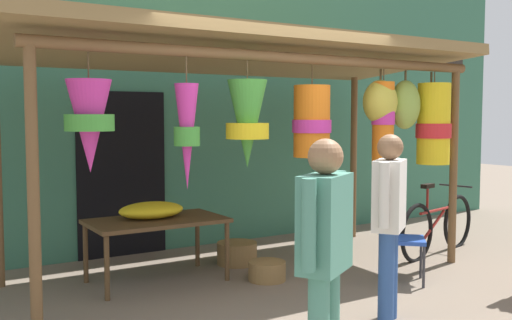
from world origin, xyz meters
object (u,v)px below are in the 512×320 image
object	(u,v)px
folding_chair	(397,233)
wicker_basket_spare	(237,253)
parked_bicycle	(438,226)
flower_heap_on_table	(153,210)
passerby_at_right	(325,247)
shopper_by_bananas	(389,212)
wicker_basket_by_table	(267,271)
display_table	(156,225)

from	to	relation	value
folding_chair	wicker_basket_spare	distance (m)	1.86
wicker_basket_spare	parked_bicycle	size ratio (longest dim) A/B	0.27
flower_heap_on_table	folding_chair	bearing A→B (deg)	-33.21
wicker_basket_spare	passerby_at_right	bearing A→B (deg)	-110.86
folding_chair	passerby_at_right	bearing A→B (deg)	-144.55
parked_bicycle	wicker_basket_spare	bearing A→B (deg)	159.61
shopper_by_bananas	flower_heap_on_table	bearing A→B (deg)	118.60
flower_heap_on_table	wicker_basket_spare	size ratio (longest dim) A/B	1.47
folding_chair	wicker_basket_spare	size ratio (longest dim) A/B	1.82
wicker_basket_spare	passerby_at_right	size ratio (longest dim) A/B	0.29
parked_bicycle	shopper_by_bananas	xyz separation A→B (m)	(-2.25, -1.42, 0.57)
wicker_basket_spare	shopper_by_bananas	bearing A→B (deg)	-87.14
parked_bicycle	shopper_by_bananas	distance (m)	2.72
wicker_basket_spare	shopper_by_bananas	distance (m)	2.44
passerby_at_right	shopper_by_bananas	bearing A→B (deg)	30.72
flower_heap_on_table	passerby_at_right	size ratio (longest dim) A/B	0.43
flower_heap_on_table	wicker_basket_by_table	xyz separation A→B (m)	(1.00, -0.63, -0.64)
display_table	passerby_at_right	distance (m)	2.90
folding_chair	display_table	bearing A→B (deg)	147.98
display_table	parked_bicycle	distance (m)	3.51
display_table	flower_heap_on_table	xyz separation A→B (m)	(-0.01, 0.07, 0.15)
passerby_at_right	display_table	bearing A→B (deg)	87.92
wicker_basket_by_table	wicker_basket_spare	xyz separation A→B (m)	(0.08, 0.76, 0.03)
folding_chair	shopper_by_bananas	distance (m)	1.29
parked_bicycle	flower_heap_on_table	bearing A→B (deg)	167.60
flower_heap_on_table	folding_chair	distance (m)	2.53
wicker_basket_by_table	parked_bicycle	distance (m)	2.46
wicker_basket_by_table	parked_bicycle	bearing A→B (deg)	-2.88
display_table	flower_heap_on_table	world-z (taller)	flower_heap_on_table
flower_heap_on_table	shopper_by_bananas	size ratio (longest dim) A/B	0.44
display_table	passerby_at_right	world-z (taller)	passerby_at_right
flower_heap_on_table	folding_chair	size ratio (longest dim) A/B	0.81
parked_bicycle	shopper_by_bananas	size ratio (longest dim) A/B	1.10
display_table	shopper_by_bananas	xyz separation A→B (m)	(1.18, -2.11, 0.32)
flower_heap_on_table	shopper_by_bananas	world-z (taller)	shopper_by_bananas
display_table	flower_heap_on_table	bearing A→B (deg)	98.17
display_table	wicker_basket_spare	size ratio (longest dim) A/B	2.96
folding_chair	shopper_by_bananas	size ratio (longest dim) A/B	0.54
wicker_basket_spare	wicker_basket_by_table	bearing A→B (deg)	-95.85
folding_chair	parked_bicycle	world-z (taller)	parked_bicycle
flower_heap_on_table	parked_bicycle	world-z (taller)	parked_bicycle
wicker_basket_spare	shopper_by_bananas	size ratio (longest dim) A/B	0.30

